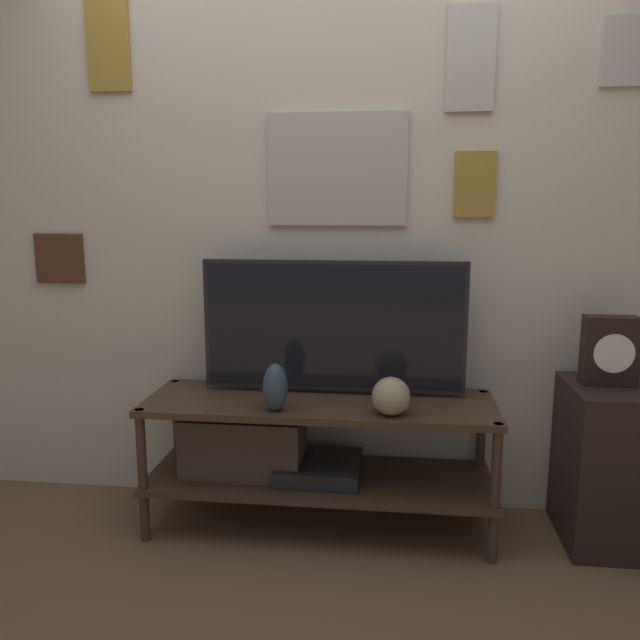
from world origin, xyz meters
The scene contains 8 objects.
ground_plane centered at (0.00, 0.00, 0.00)m, with size 12.00×12.00×0.00m, color brown.
wall_back centered at (0.00, 0.58, 1.36)m, with size 6.40×0.08×2.70m.
media_console centered at (-0.13, 0.28, 0.37)m, with size 1.50×0.49×0.58m.
television centered at (0.05, 0.39, 0.89)m, with size 1.15×0.05×0.59m.
vase_round_glass centered at (0.31, 0.13, 0.66)m, with size 0.15×0.15×0.15m.
vase_urn_stoneware centered at (-0.16, 0.12, 0.68)m, with size 0.10×0.11×0.20m.
side_table centered at (1.22, 0.31, 0.34)m, with size 0.37×0.45×0.68m.
mantel_clock centered at (1.19, 0.33, 0.82)m, with size 0.21×0.11×0.28m.
Camera 1 is at (0.31, -2.28, 1.40)m, focal length 35.00 mm.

